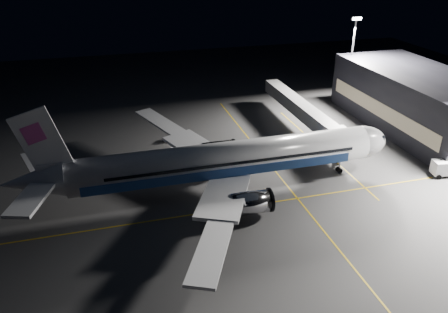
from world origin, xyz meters
TOP-DOWN VIEW (x-y plane):
  - ground at (0.00, 0.00)m, footprint 200.00×200.00m
  - guide_line_main at (10.00, 0.00)m, footprint 0.25×80.00m
  - guide_line_cross at (0.00, -6.00)m, footprint 70.00×0.25m
  - guide_line_side at (22.00, 10.00)m, footprint 0.25×40.00m
  - airliner at (-1.08, 0.00)m, footprint 61.48×54.22m
  - terminal at (45.98, 14.00)m, footprint 18.12×40.00m
  - jet_bridge at (22.00, 18.06)m, footprint 3.60×34.40m
  - floodlight_mast_north at (40.00, 31.99)m, footprint 2.40×0.68m
  - service_truck at (37.67, -6.08)m, footprint 5.86×3.21m
  - baggage_tug at (-4.12, 21.53)m, footprint 2.80×2.38m
  - safety_cone_a at (3.28, 4.00)m, footprint 0.40×0.40m
  - safety_cone_b at (6.00, 14.00)m, footprint 0.36×0.36m
  - safety_cone_c at (-8.00, 9.82)m, footprint 0.40×0.40m

SIDE VIEW (x-z plane):
  - ground at x=0.00m, z-range 0.00..0.00m
  - guide_line_main at x=10.00m, z-range 0.00..0.01m
  - guide_line_cross at x=0.00m, z-range 0.00..0.01m
  - guide_line_side at x=22.00m, z-range 0.00..0.01m
  - safety_cone_b at x=6.00m, z-range 0.00..0.54m
  - safety_cone_c at x=-8.00m, z-range 0.00..0.59m
  - safety_cone_a at x=3.28m, z-range 0.00..0.60m
  - baggage_tug at x=-4.12m, z-range -0.07..1.77m
  - service_truck at x=37.67m, z-range 0.10..2.94m
  - jet_bridge at x=22.00m, z-range 1.43..7.73m
  - airliner at x=-1.08m, z-range -3.16..13.48m
  - terminal at x=45.98m, z-range 0.00..12.00m
  - floodlight_mast_north at x=40.00m, z-range 2.02..22.72m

